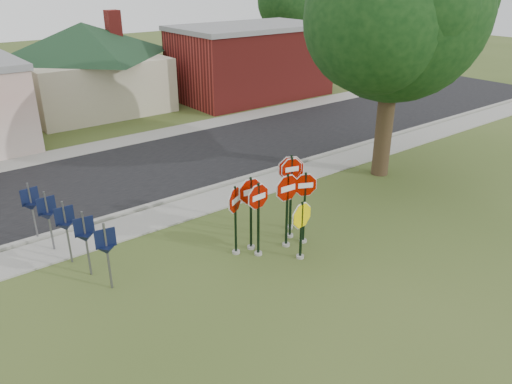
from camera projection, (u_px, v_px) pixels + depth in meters
ground at (308, 266)px, 14.68m from camera, size 120.00×120.00×0.00m
sidewalk_near at (207, 203)px, 18.64m from camera, size 60.00×1.60×0.06m
road at (151, 169)px, 21.89m from camera, size 60.00×7.00×0.04m
sidewalk_far at (111, 144)px, 24.99m from camera, size 60.00×1.60×0.06m
curb at (193, 193)px, 19.34m from camera, size 60.00×0.20×0.14m
stop_sign_center at (287, 200)px, 15.14m from camera, size 1.16×0.24×2.56m
stop_sign_yellow at (301, 224)px, 14.65m from camera, size 1.10×0.24×1.97m
stop_sign_left at (258, 210)px, 14.67m from camera, size 1.07×0.24×2.48m
stop_sign_right at (305, 199)px, 15.39m from camera, size 0.93×0.46×2.49m
stop_sign_back_right at (291, 187)px, 15.61m from camera, size 0.94×0.28×2.86m
stop_sign_back_left at (251, 203)px, 15.00m from camera, size 1.13×0.24×2.52m
stop_sign_far_right at (291, 181)px, 16.17m from camera, size 1.00×0.63×2.73m
stop_sign_far_left at (235, 211)px, 14.78m from camera, size 0.97×0.53×2.35m
route_sign_row at (66, 226)px, 14.40m from camera, size 1.43×4.63×2.00m
building_house at (84, 49)px, 30.20m from camera, size 11.60×11.60×6.20m
building_brick at (251, 61)px, 33.79m from camera, size 10.20×6.20×4.75m
oak_tree at (397, 9)px, 18.73m from camera, size 10.57×9.97×10.14m
bg_tree_right at (289, 1)px, 43.54m from camera, size 5.60×5.60×8.40m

